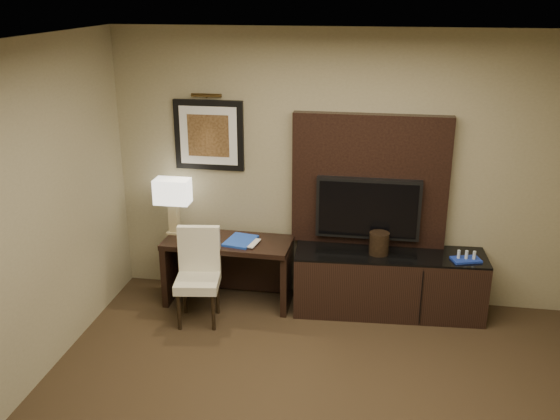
% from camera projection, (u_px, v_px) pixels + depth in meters
% --- Properties ---
extents(ceiling, '(4.50, 5.00, 0.01)m').
position_uv_depth(ceiling, '(311.00, 54.00, 3.32)').
color(ceiling, silver).
rests_on(ceiling, wall_back).
extents(wall_back, '(4.50, 0.01, 2.70)m').
position_uv_depth(wall_back, '(339.00, 170.00, 6.10)').
color(wall_back, gray).
rests_on(wall_back, floor).
extents(desk, '(1.27, 0.57, 0.67)m').
position_uv_depth(desk, '(229.00, 271.00, 6.28)').
color(desk, black).
rests_on(desk, floor).
extents(credenza, '(1.85, 0.61, 0.63)m').
position_uv_depth(credenza, '(389.00, 283.00, 6.08)').
color(credenza, black).
rests_on(credenza, floor).
extents(tv_wall_panel, '(1.50, 0.12, 1.30)m').
position_uv_depth(tv_wall_panel, '(370.00, 181.00, 6.02)').
color(tv_wall_panel, black).
rests_on(tv_wall_panel, wall_back).
extents(tv, '(1.00, 0.08, 0.60)m').
position_uv_depth(tv, '(368.00, 209.00, 6.01)').
color(tv, black).
rests_on(tv, tv_wall_panel).
extents(artwork, '(0.70, 0.04, 0.70)m').
position_uv_depth(artwork, '(209.00, 135.00, 6.18)').
color(artwork, black).
rests_on(artwork, wall_back).
extents(picture_light, '(0.04, 0.04, 0.30)m').
position_uv_depth(picture_light, '(206.00, 95.00, 6.01)').
color(picture_light, '#443115').
rests_on(picture_light, wall_back).
extents(desk_chair, '(0.46, 0.51, 0.84)m').
position_uv_depth(desk_chair, '(198.00, 282.00, 5.87)').
color(desk_chair, beige).
rests_on(desk_chair, floor).
extents(table_lamp, '(0.37, 0.22, 0.59)m').
position_uv_depth(table_lamp, '(173.00, 206.00, 6.25)').
color(table_lamp, tan).
rests_on(table_lamp, desk).
extents(desk_phone, '(0.25, 0.23, 0.11)m').
position_uv_depth(desk_phone, '(202.00, 236.00, 6.14)').
color(desk_phone, black).
rests_on(desk_phone, desk).
extents(blue_folder, '(0.32, 0.39, 0.02)m').
position_uv_depth(blue_folder, '(241.00, 241.00, 6.12)').
color(blue_folder, '#1B42B2').
rests_on(blue_folder, desk).
extents(book, '(0.17, 0.05, 0.23)m').
position_uv_depth(book, '(240.00, 232.00, 6.06)').
color(book, '#C4AE9A').
rests_on(book, desk).
extents(ice_bucket, '(0.23, 0.23, 0.21)m').
position_uv_depth(ice_bucket, '(379.00, 243.00, 5.94)').
color(ice_bucket, black).
rests_on(ice_bucket, credenza).
extents(minibar_tray, '(0.30, 0.23, 0.09)m').
position_uv_depth(minibar_tray, '(466.00, 256.00, 5.80)').
color(minibar_tray, '#1933A4').
rests_on(minibar_tray, credenza).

